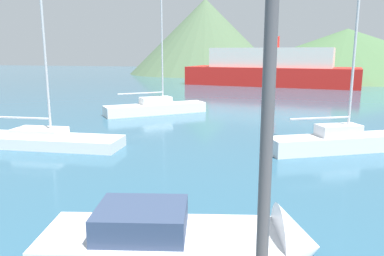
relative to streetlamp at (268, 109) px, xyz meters
name	(u,v)px	position (x,y,z in m)	size (l,w,h in m)	color
streetlamp	(268,109)	(0.00, 0.00, 0.00)	(0.38, 0.38, 4.99)	#4C4C51
motorboat_near	(193,242)	(-1.76, 4.41, -3.85)	(6.77, 3.31, 2.00)	silver
sailboat_inner	(338,140)	(2.80, 15.33, -3.66)	(6.78, 4.31, 9.65)	silver
sailboat_middle	(156,107)	(-9.50, 24.06, -3.68)	(7.23, 6.37, 9.39)	white
sailboat_outer	(40,139)	(-11.80, 12.77, -3.79)	(8.57, 2.51, 10.53)	white
ferry_distant	(271,69)	(-1.71, 53.08, -1.82)	(25.21, 11.55, 6.99)	red
hill_west	(205,37)	(-17.70, 82.04, 4.07)	(34.23, 34.23, 16.55)	#4C6647
hill_central	(346,52)	(12.36, 80.58, 0.56)	(53.57, 53.57, 9.53)	#476B42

